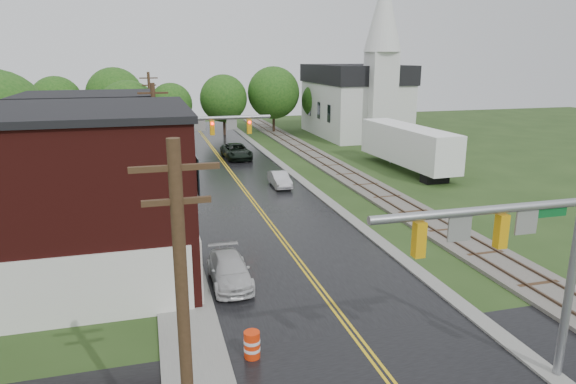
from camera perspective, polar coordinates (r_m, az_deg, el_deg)
name	(u,v)px	position (r m, az deg, el deg)	size (l,w,h in m)	color
main_road	(243,189)	(42.28, -5.00, 0.38)	(10.00, 90.00, 0.02)	black
curb_right	(290,172)	(48.20, 0.23, 2.25)	(0.80, 70.00, 0.12)	gray
sidewalk_left	(169,212)	(36.85, -13.08, -2.15)	(2.40, 50.00, 0.12)	gray
brick_building	(36,198)	(26.60, -26.18, -0.62)	(14.30, 10.30, 8.30)	#45120E
yellow_house	(93,168)	(37.21, -20.84, 2.51)	(8.00, 7.00, 6.40)	tan
darkred_building	(116,157)	(46.13, -18.56, 3.68)	(7.00, 6.00, 4.40)	#3F0F0C
church	(358,93)	(69.75, 7.80, 10.89)	(10.40, 18.40, 20.00)	silver
railroad	(336,168)	(49.58, 5.36, 2.67)	(3.20, 80.00, 0.30)	#59544C
traffic_signal_near	(520,245)	(17.26, 24.41, -5.42)	(7.34, 0.30, 7.20)	gray
traffic_signal_far	(202,135)	(37.89, -9.52, 6.22)	(7.34, 0.43, 7.20)	gray
utility_pole_a	(184,332)	(11.84, -11.46, -15.03)	(1.80, 0.28, 9.00)	#382616
utility_pole_b	(157,153)	(32.81, -14.36, 4.18)	(1.80, 0.28, 9.00)	#382616
utility_pole_c	(151,115)	(54.60, -14.97, 8.27)	(1.80, 0.28, 9.00)	#382616
tree_left_c	(72,124)	(50.97, -22.87, 6.93)	(6.00, 6.00, 7.65)	black
tree_left_e	(130,113)	(56.50, -17.11, 8.42)	(6.40, 6.40, 8.16)	black
suv_dark	(236,151)	(54.55, -5.74, 4.51)	(2.60, 5.64, 1.57)	black
sedan_silver	(280,179)	(42.57, -0.94, 1.40)	(1.32, 3.79, 1.25)	silver
pickup_white	(229,270)	(24.92, -6.53, -8.65)	(1.82, 4.48, 1.30)	silver
semi_trailer	(408,145)	(49.66, 13.19, 5.12)	(3.51, 13.62, 4.18)	black
construction_barrel	(252,345)	(19.27, -4.03, -16.59)	(0.58, 0.58, 1.03)	red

